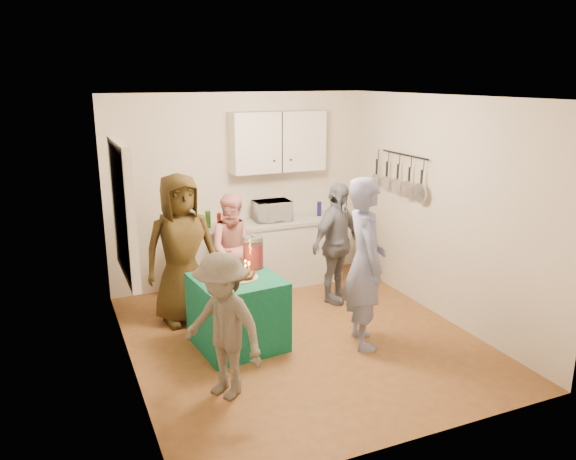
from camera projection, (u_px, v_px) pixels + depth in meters
name	position (u px, v px, depth m)	size (l,w,h in m)	color
floor	(301.00, 338.00, 6.21)	(4.00, 4.00, 0.00)	brown
ceiling	(302.00, 97.00, 5.52)	(4.00, 4.00, 0.00)	white
back_wall	(240.00, 190.00, 7.63)	(3.60, 3.60, 0.00)	silver
left_wall	(124.00, 244.00, 5.18)	(4.00, 4.00, 0.00)	silver
right_wall	(441.00, 209.00, 6.55)	(4.00, 4.00, 0.00)	silver
window_night	(121.00, 210.00, 5.39)	(0.04, 1.00, 1.20)	black
counter	(262.00, 255.00, 7.68)	(2.20, 0.58, 0.86)	white
countertop	(262.00, 223.00, 7.56)	(2.24, 0.62, 0.05)	beige
upper_cabinet	(278.00, 142.00, 7.52)	(1.30, 0.30, 0.80)	white
pot_rack	(402.00, 175.00, 7.06)	(0.12, 1.00, 0.60)	black
microwave	(272.00, 211.00, 7.57)	(0.49, 0.33, 0.27)	white
party_table	(238.00, 312.00, 5.95)	(0.85, 0.85, 0.76)	#0E5F44
donut_cake	(240.00, 270.00, 5.83)	(0.38, 0.38, 0.18)	#381C0C
punch_jar	(253.00, 253.00, 6.13)	(0.22, 0.22, 0.34)	red
man_birthday	(365.00, 263.00, 5.85)	(0.67, 0.44, 1.82)	#7D86B6
woman_back_left	(181.00, 249.00, 6.42)	(0.86, 0.56, 1.76)	brown
woman_back_center	(235.00, 250.00, 6.99)	(0.69, 0.54, 1.41)	pink
woman_back_right	(336.00, 243.00, 7.05)	(0.90, 0.38, 1.54)	black
child_near_left	(223.00, 326.00, 4.93)	(0.87, 0.50, 1.34)	#524B42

